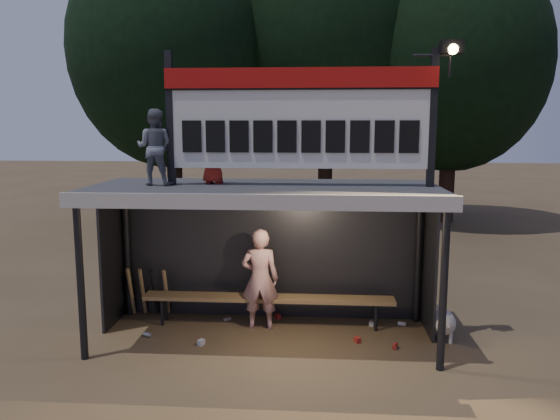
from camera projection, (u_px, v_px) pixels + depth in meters
The scene contains 13 objects.
ground at pixel (265, 338), 8.22m from camera, with size 80.00×80.00×0.00m, color brown.
player at pixel (260, 279), 8.53m from camera, with size 0.58×0.38×1.60m, color white.
child_a at pixel (155, 147), 7.80m from camera, with size 0.53×0.41×1.09m, color slate.
child_b at pixel (213, 155), 8.01m from camera, with size 0.42×0.27×0.85m, color #9F2218.
dugout_shelter at pixel (266, 215), 8.17m from camera, with size 5.10×2.08×2.32m.
scoreboard_assembly at pixel (303, 115), 7.66m from camera, with size 4.10×0.27×1.99m.
bench at pixel (268, 299), 8.69m from camera, with size 4.00×0.35×0.48m.
tree_left at pixel (171, 52), 17.51m from camera, with size 6.46×6.46×9.27m.
tree_mid at pixel (327, 36), 18.53m from camera, with size 7.22×7.22×10.36m.
tree_right at pixel (452, 62), 17.41m from camera, with size 6.08×6.08×8.72m.
dog at pixel (444, 322), 8.12m from camera, with size 0.36×0.81×0.49m.
bats at pixel (149, 292), 9.10m from camera, with size 0.69×0.35×0.84m.
litter at pixel (298, 330), 8.44m from camera, with size 4.06×1.28×0.08m.
Camera 1 is at (0.79, -7.79, 3.18)m, focal length 35.00 mm.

